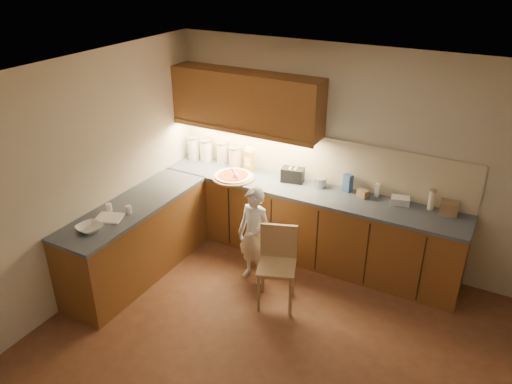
% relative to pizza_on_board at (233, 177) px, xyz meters
% --- Properties ---
extents(room, '(4.54, 4.50, 2.62)m').
position_rel_pizza_on_board_xyz_m(room, '(1.31, -1.55, 0.73)').
color(room, brown).
rests_on(room, ground).
extents(l_counter, '(3.77, 2.62, 0.92)m').
position_rel_pizza_on_board_xyz_m(l_counter, '(0.39, -0.30, -0.48)').
color(l_counter, brown).
rests_on(l_counter, ground).
extents(backsplash, '(3.75, 0.02, 0.58)m').
position_rel_pizza_on_board_xyz_m(backsplash, '(0.94, 0.44, 0.27)').
color(backsplash, beige).
rests_on(backsplash, l_counter).
extents(upper_cabinets, '(1.95, 0.36, 0.73)m').
position_rel_pizza_on_board_xyz_m(upper_cabinets, '(0.04, 0.28, 0.90)').
color(upper_cabinets, brown).
rests_on(upper_cabinets, ground).
extents(pizza_on_board, '(0.53, 0.53, 0.21)m').
position_rel_pizza_on_board_xyz_m(pizza_on_board, '(0.00, 0.00, 0.00)').
color(pizza_on_board, tan).
rests_on(pizza_on_board, l_counter).
extents(child, '(0.47, 0.34, 1.18)m').
position_rel_pizza_on_board_xyz_m(child, '(0.63, -0.60, -0.36)').
color(child, white).
rests_on(child, ground).
extents(wooden_chair, '(0.51, 0.51, 0.89)m').
position_rel_pizza_on_board_xyz_m(wooden_chair, '(1.03, -0.81, -0.43)').
color(wooden_chair, tan).
rests_on(wooden_chair, ground).
extents(mixing_bowl, '(0.29, 0.29, 0.06)m').
position_rel_pizza_on_board_xyz_m(mixing_bowl, '(-0.64, -1.80, 0.01)').
color(mixing_bowl, white).
rests_on(mixing_bowl, l_counter).
extents(canister_a, '(0.16, 0.16, 0.32)m').
position_rel_pizza_on_board_xyz_m(canister_a, '(-0.79, 0.28, 0.14)').
color(canister_a, silver).
rests_on(canister_a, l_counter).
extents(canister_b, '(0.17, 0.17, 0.30)m').
position_rel_pizza_on_board_xyz_m(canister_b, '(-0.61, 0.31, 0.13)').
color(canister_b, white).
rests_on(canister_b, l_counter).
extents(canister_c, '(0.16, 0.16, 0.29)m').
position_rel_pizza_on_board_xyz_m(canister_c, '(-0.37, 0.35, 0.13)').
color(canister_c, silver).
rests_on(canister_c, l_counter).
extents(canister_d, '(0.17, 0.17, 0.28)m').
position_rel_pizza_on_board_xyz_m(canister_d, '(-0.16, 0.33, 0.12)').
color(canister_d, beige).
rests_on(canister_d, l_counter).
extents(oil_jug, '(0.12, 0.10, 0.32)m').
position_rel_pizza_on_board_xyz_m(oil_jug, '(0.06, 0.30, 0.12)').
color(oil_jug, '#AD8D22').
rests_on(oil_jug, l_counter).
extents(toaster, '(0.30, 0.21, 0.18)m').
position_rel_pizza_on_board_xyz_m(toaster, '(0.69, 0.27, 0.06)').
color(toaster, black).
rests_on(toaster, l_counter).
extents(steel_pot, '(0.16, 0.16, 0.12)m').
position_rel_pizza_on_board_xyz_m(steel_pot, '(1.05, 0.30, 0.04)').
color(steel_pot, '#A3A3A7').
rests_on(steel_pot, l_counter).
extents(blue_box, '(0.12, 0.11, 0.21)m').
position_rel_pizza_on_board_xyz_m(blue_box, '(1.37, 0.34, 0.08)').
color(blue_box, '#325497').
rests_on(blue_box, l_counter).
extents(card_box_a, '(0.15, 0.13, 0.09)m').
position_rel_pizza_on_board_xyz_m(card_box_a, '(1.58, 0.28, 0.02)').
color(card_box_a, '#997B52').
rests_on(card_box_a, l_counter).
extents(white_bottle, '(0.06, 0.06, 0.16)m').
position_rel_pizza_on_board_xyz_m(white_bottle, '(1.72, 0.37, 0.06)').
color(white_bottle, silver).
rests_on(white_bottle, l_counter).
extents(flat_pack, '(0.23, 0.18, 0.08)m').
position_rel_pizza_on_board_xyz_m(flat_pack, '(2.01, 0.31, 0.02)').
color(flat_pack, silver).
rests_on(flat_pack, l_counter).
extents(tall_jar, '(0.08, 0.08, 0.24)m').
position_rel_pizza_on_board_xyz_m(tall_jar, '(2.34, 0.34, 0.10)').
color(tall_jar, silver).
rests_on(tall_jar, l_counter).
extents(card_box_b, '(0.20, 0.16, 0.15)m').
position_rel_pizza_on_board_xyz_m(card_box_b, '(2.52, 0.33, 0.05)').
color(card_box_b, '#9B7953').
rests_on(card_box_b, l_counter).
extents(dough_cloth, '(0.33, 0.30, 0.02)m').
position_rel_pizza_on_board_xyz_m(dough_cloth, '(-0.64, -1.51, -0.01)').
color(dough_cloth, white).
rests_on(dough_cloth, l_counter).
extents(spice_jar_a, '(0.07, 0.07, 0.08)m').
position_rel_pizza_on_board_xyz_m(spice_jar_a, '(-0.77, -1.38, 0.02)').
color(spice_jar_a, white).
rests_on(spice_jar_a, l_counter).
extents(spice_jar_b, '(0.07, 0.07, 0.09)m').
position_rel_pizza_on_board_xyz_m(spice_jar_b, '(-0.54, -1.32, 0.02)').
color(spice_jar_b, white).
rests_on(spice_jar_b, l_counter).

